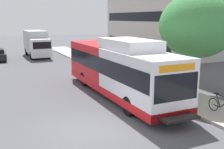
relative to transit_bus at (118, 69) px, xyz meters
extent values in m
plane|color=#4C4C51|center=(-3.73, 3.63, -1.70)|extent=(120.00, 120.00, 0.00)
cube|color=#A8A399|center=(3.27, 1.63, -1.63)|extent=(3.00, 56.00, 0.14)
cube|color=white|center=(0.00, -2.82, -0.02)|extent=(2.54, 5.80, 2.73)
cube|color=red|center=(0.00, 2.98, -0.02)|extent=(2.54, 5.80, 2.73)
cube|color=red|center=(0.00, 0.08, -1.16)|extent=(2.57, 11.60, 0.44)
cube|color=black|center=(0.00, 0.08, 0.35)|extent=(2.58, 11.25, 0.96)
cube|color=black|center=(0.00, -5.68, 0.15)|extent=(2.34, 0.10, 1.24)
cube|color=orange|center=(0.00, -5.69, 1.02)|extent=(1.91, 0.08, 0.32)
cube|color=white|center=(0.00, -1.37, 1.65)|extent=(2.16, 4.06, 0.60)
cube|color=black|center=(0.00, -6.07, -1.15)|extent=(1.78, 0.60, 0.10)
cylinder|color=black|center=(-1.13, -3.51, -1.20)|extent=(0.30, 1.00, 1.00)
cylinder|color=black|center=(1.13, -3.51, -1.20)|extent=(0.30, 1.00, 1.00)
cylinder|color=black|center=(-1.13, 3.27, -1.20)|extent=(0.30, 1.00, 1.00)
cylinder|color=black|center=(1.13, 3.27, -1.20)|extent=(0.30, 1.00, 1.00)
torus|color=black|center=(2.98, -5.03, -1.23)|extent=(0.04, 0.66, 0.66)
cylinder|color=black|center=(2.98, -5.33, -0.96)|extent=(0.05, 0.34, 0.62)
cylinder|color=black|center=(2.98, -5.63, -0.66)|extent=(0.05, 0.90, 0.05)
cylinder|color=black|center=(2.98, -5.26, -1.25)|extent=(0.05, 0.45, 0.08)
cube|color=black|center=(2.98, -5.18, -0.62)|extent=(0.12, 0.24, 0.06)
cylinder|color=#4C3823|center=(4.42, -1.92, -0.32)|extent=(0.28, 0.28, 2.49)
ellipsoid|color=#3D8442|center=(4.42, -1.92, 2.67)|extent=(4.64, 4.64, 3.95)
cylinder|color=black|center=(-5.47, 17.53, -1.38)|extent=(0.20, 0.64, 0.64)
cylinder|color=black|center=(-5.47, 20.23, -1.38)|extent=(0.20, 0.64, 0.64)
cube|color=silver|center=(-1.50, 17.58, -0.35)|extent=(2.30, 2.00, 2.10)
cube|color=#B2B7BC|center=(-1.50, 21.08, 0.20)|extent=(2.30, 5.00, 2.70)
cube|color=black|center=(-1.50, 16.61, 0.05)|extent=(2.07, 0.08, 0.80)
cylinder|color=black|center=(-2.53, 18.02, -1.24)|extent=(0.26, 0.92, 0.92)
cylinder|color=black|center=(-0.47, 18.02, -1.24)|extent=(0.26, 0.92, 0.92)
cylinder|color=black|center=(-2.53, 22.16, -1.24)|extent=(0.26, 0.92, 0.92)
cylinder|color=black|center=(-0.47, 22.16, -1.24)|extent=(0.26, 0.92, 0.92)
cube|color=black|center=(15.03, 15.52, -0.04)|extent=(10.08, 15.41, 1.10)
cube|color=black|center=(15.03, 15.52, 3.28)|extent=(10.08, 15.41, 1.10)
camera|label=1|loc=(-7.41, -14.88, 3.12)|focal=43.46mm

